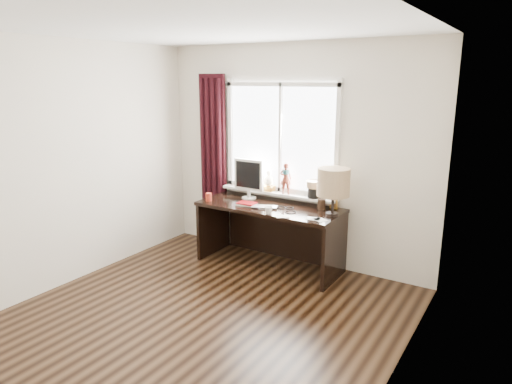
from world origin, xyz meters
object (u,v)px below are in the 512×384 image
Objects in this scene: red_cup at (209,197)px; table_lamp at (334,183)px; laptop at (265,207)px; desk at (274,223)px; monitor at (249,176)px; mug at (269,210)px.

table_lamp is at bearing 8.98° from red_cup.
desk is (-0.00, 0.22, -0.26)m from laptop.
monitor is (0.35, 0.36, 0.23)m from red_cup.
laptop is 0.61× the size of monitor.
red_cup is 0.19× the size of table_lamp.
laptop is 0.33m from desk.
monitor reaches higher than red_cup.
mug is at bearing -152.32° from table_lamp.
red_cup is (-0.73, -0.10, 0.04)m from laptop.
mug is 0.05× the size of desk.
mug is at bearing -71.00° from laptop.
monitor is 1.16m from table_lamp.
table_lamp is at bearing -5.63° from desk.
laptop is 0.53m from monitor.
monitor is at bearing 140.86° from mug.
monitor is at bearing 123.20° from laptop.
red_cup reaches higher than desk.
monitor is at bearing 173.16° from desk.
desk is 3.47× the size of monitor.
table_lamp is (1.50, 0.24, 0.31)m from red_cup.
monitor reaches higher than mug.
mug reaches higher than desk.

